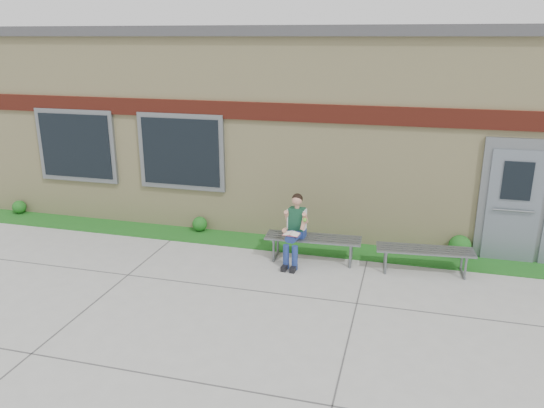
% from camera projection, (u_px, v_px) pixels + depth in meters
% --- Properties ---
extents(ground, '(80.00, 80.00, 0.00)m').
position_uv_depth(ground, '(287.00, 311.00, 8.09)').
color(ground, '#9E9E99').
rests_on(ground, ground).
extents(grass_strip, '(16.00, 0.80, 0.02)m').
position_uv_depth(grass_strip, '(318.00, 248.00, 10.48)').
color(grass_strip, '#144C15').
rests_on(grass_strip, ground).
extents(school_building, '(16.20, 6.22, 4.20)m').
position_uv_depth(school_building, '(345.00, 117.00, 12.97)').
color(school_building, beige).
rests_on(school_building, ground).
extents(bench_left, '(1.79, 0.59, 0.46)m').
position_uv_depth(bench_left, '(313.00, 242.00, 9.82)').
color(bench_left, slate).
rests_on(bench_left, ground).
extents(bench_right, '(1.71, 0.62, 0.44)m').
position_uv_depth(bench_right, '(425.00, 254.00, 9.33)').
color(bench_right, slate).
rests_on(bench_right, ground).
extents(girl, '(0.45, 0.76, 1.29)m').
position_uv_depth(girl, '(295.00, 228.00, 9.62)').
color(girl, navy).
rests_on(girl, ground).
extents(shrub_west, '(0.31, 0.31, 0.31)m').
position_uv_depth(shrub_west, '(19.00, 207.00, 12.43)').
color(shrub_west, '#144C15').
rests_on(shrub_west, grass_strip).
extents(shrub_mid, '(0.31, 0.31, 0.31)m').
position_uv_depth(shrub_mid, '(200.00, 224.00, 11.30)').
color(shrub_mid, '#144C15').
rests_on(shrub_mid, grass_strip).
extents(shrub_east, '(0.41, 0.41, 0.41)m').
position_uv_depth(shrub_east, '(460.00, 246.00, 9.99)').
color(shrub_east, '#144C15').
rests_on(shrub_east, grass_strip).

